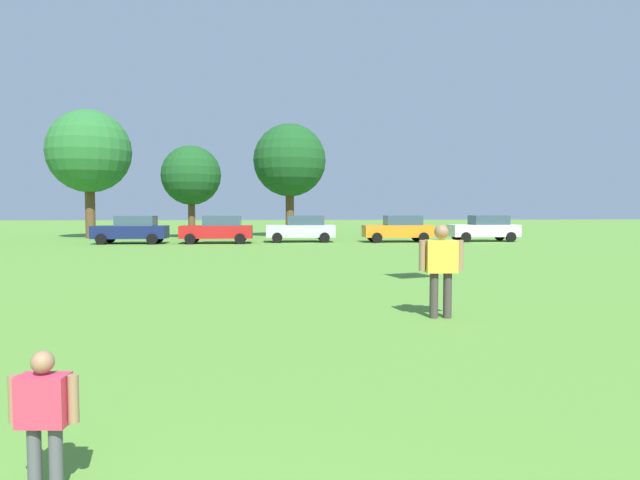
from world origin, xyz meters
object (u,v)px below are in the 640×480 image
at_px(child_kite_flyer, 44,410).
at_px(parked_car_silver_2, 302,229).
at_px(parked_car_navy_0, 132,229).
at_px(parked_car_white_4, 485,228).
at_px(parked_car_red_1, 218,229).
at_px(adult_bystander, 441,263).
at_px(parked_car_orange_3, 399,229).
at_px(tree_center, 191,176).
at_px(tree_far_right, 290,161).
at_px(tree_far_left, 89,152).

relative_size(child_kite_flyer, parked_car_silver_2, 0.25).
relative_size(parked_car_navy_0, parked_car_white_4, 1.00).
bearing_deg(parked_car_red_1, child_kite_flyer, 93.42).
xyz_separation_m(adult_bystander, parked_car_orange_3, (4.67, 24.69, -0.20)).
bearing_deg(child_kite_flyer, parked_car_orange_3, 78.11).
bearing_deg(child_kite_flyer, tree_center, 101.77).
xyz_separation_m(parked_car_silver_2, parked_car_white_4, (11.82, -0.19, 0.00)).
height_order(child_kite_flyer, parked_car_white_4, parked_car_white_4).
distance_m(child_kite_flyer, tree_far_right, 38.71).
relative_size(child_kite_flyer, parked_car_white_4, 0.25).
bearing_deg(tree_far_right, child_kite_flyer, -94.10).
xyz_separation_m(parked_car_silver_2, parked_car_orange_3, (6.13, -0.48, 0.00)).
height_order(adult_bystander, parked_car_red_1, adult_bystander).
relative_size(adult_bystander, tree_far_left, 0.19).
bearing_deg(parked_car_white_4, parked_car_silver_2, -0.94).
bearing_deg(child_kite_flyer, tree_far_left, 112.23).
relative_size(child_kite_flyer, parked_car_red_1, 0.25).
distance_m(adult_bystander, tree_center, 32.44).
height_order(child_kite_flyer, parked_car_orange_3, parked_car_orange_3).
bearing_deg(child_kite_flyer, parked_car_white_4, 69.22).
distance_m(adult_bystander, parked_car_silver_2, 25.22).
distance_m(parked_car_orange_3, tree_far_left, 22.48).
height_order(child_kite_flyer, tree_far_left, tree_far_left).
xyz_separation_m(parked_car_silver_2, tree_far_left, (-14.82, 5.75, 5.29)).
bearing_deg(tree_far_right, tree_far_left, -175.75).
bearing_deg(tree_center, parked_car_white_4, -16.95).
relative_size(parked_car_red_1, parked_car_orange_3, 1.00).
relative_size(child_kite_flyer, tree_center, 0.16).
xyz_separation_m(parked_car_orange_3, tree_far_right, (-6.70, 7.29, 4.85)).
bearing_deg(parked_car_navy_0, parked_car_orange_3, -178.50).
distance_m(adult_bystander, parked_car_orange_3, 25.13).
relative_size(adult_bystander, parked_car_silver_2, 0.41).
bearing_deg(adult_bystander, tree_center, -71.38).
height_order(child_kite_flyer, adult_bystander, adult_bystander).
distance_m(parked_car_silver_2, parked_car_white_4, 11.83).
xyz_separation_m(parked_car_red_1, tree_center, (-2.55, 6.73, 3.64)).
bearing_deg(tree_far_right, parked_car_red_1, -120.42).
relative_size(parked_car_silver_2, tree_far_right, 0.51).
xyz_separation_m(parked_car_red_1, tree_far_left, (-9.67, 6.72, 5.29)).
bearing_deg(tree_far_left, parked_car_silver_2, -21.22).
relative_size(tree_far_left, tree_far_right, 1.08).
distance_m(child_kite_flyer, parked_car_silver_2, 31.64).
bearing_deg(child_kite_flyer, parked_car_navy_0, 107.89).
xyz_separation_m(adult_bystander, parked_car_red_1, (-6.60, 24.21, -0.20)).
bearing_deg(parked_car_red_1, parked_car_silver_2, -169.30).
bearing_deg(tree_far_right, adult_bystander, -86.37).
distance_m(parked_car_silver_2, tree_center, 10.28).
xyz_separation_m(parked_car_navy_0, tree_center, (2.58, 6.67, 3.64)).
bearing_deg(tree_center, parked_car_navy_0, -111.18).
xyz_separation_m(parked_car_orange_3, parked_car_white_4, (5.70, 0.29, 0.00)).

